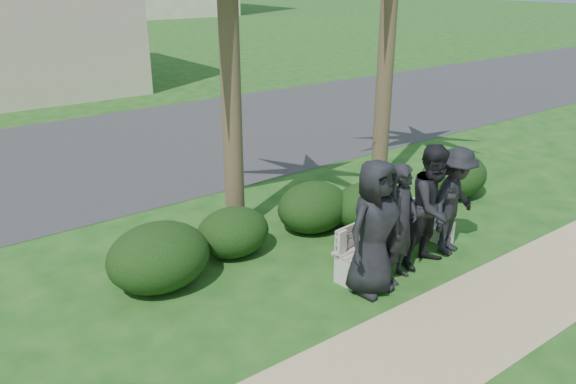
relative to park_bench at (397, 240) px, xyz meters
name	(u,v)px	position (x,y,z in m)	size (l,w,h in m)	color
ground	(360,270)	(-0.62, 0.12, -0.36)	(160.00, 160.00, 0.00)	#164714
footpath	(461,327)	(-0.62, -1.68, -0.36)	(30.00, 1.60, 0.01)	tan
asphalt_street	(142,146)	(-0.62, 8.12, -0.36)	(160.00, 8.00, 0.01)	#2D2D30
park_bench	(397,240)	(0.00, 0.00, 0.00)	(2.32, 0.74, 0.79)	#ABA390
man_a	(374,228)	(-0.89, -0.37, 0.59)	(0.93, 0.60, 1.90)	black
man_b	(401,223)	(-0.36, -0.36, 0.52)	(0.64, 0.42, 1.75)	black
man_c	(433,206)	(0.36, -0.33, 0.58)	(0.91, 0.71, 1.87)	black
man_d	(454,201)	(0.92, -0.27, 0.50)	(1.11, 0.64, 1.71)	black
hedge_a	(159,255)	(-3.17, 1.50, 0.12)	(1.46, 1.21, 0.95)	black
hedge_b	(233,231)	(-1.83, 1.73, 0.02)	(1.17, 0.97, 0.77)	black
hedge_d	(313,206)	(-0.25, 1.68, 0.07)	(1.30, 1.08, 0.85)	black
hedge_e	(366,204)	(0.55, 1.23, 0.04)	(1.22, 1.01, 0.79)	black
hedge_f	(454,174)	(2.94, 1.23, 0.09)	(1.39, 1.15, 0.91)	black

